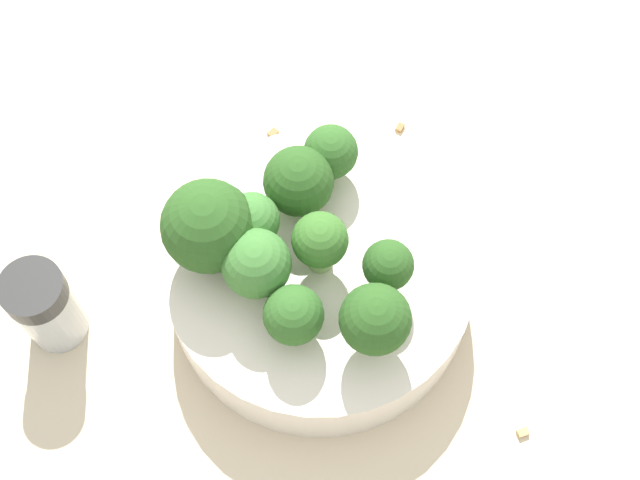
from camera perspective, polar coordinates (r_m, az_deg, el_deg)
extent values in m
plane|color=beige|center=(0.63, 0.00, -3.39)|extent=(3.00, 3.00, 0.00)
cylinder|color=silver|center=(0.61, 0.00, -2.45)|extent=(0.21, 0.21, 0.05)
cylinder|color=#84AD66|center=(0.55, 3.42, -5.90)|extent=(0.02, 0.02, 0.03)
sphere|color=#28511E|center=(0.53, 3.55, -5.09)|extent=(0.04, 0.04, 0.04)
cylinder|color=#7A9E5B|center=(0.57, 0.00, -0.87)|extent=(0.02, 0.02, 0.03)
sphere|color=#386B28|center=(0.55, 0.00, 0.01)|extent=(0.04, 0.04, 0.04)
cylinder|color=#84AD66|center=(0.59, -1.35, 2.94)|extent=(0.02, 0.02, 0.02)
sphere|color=#28511E|center=(0.58, -1.38, 3.78)|extent=(0.05, 0.05, 0.05)
cylinder|color=#7A9E5B|center=(0.57, -3.97, -2.38)|extent=(0.02, 0.02, 0.03)
sphere|color=#3D7533|center=(0.55, -4.10, -1.52)|extent=(0.04, 0.04, 0.04)
cylinder|color=#84AD66|center=(0.56, -1.66, -5.44)|extent=(0.02, 0.02, 0.02)
sphere|color=#2D5B23|center=(0.54, -1.71, -4.81)|extent=(0.04, 0.04, 0.04)
cylinder|color=#84AD66|center=(0.57, 4.26, -2.36)|extent=(0.02, 0.02, 0.03)
sphere|color=#28511E|center=(0.55, 4.39, -1.61)|extent=(0.03, 0.03, 0.03)
cylinder|color=#84AD66|center=(0.58, -6.89, -0.19)|extent=(0.02, 0.02, 0.03)
sphere|color=#28511E|center=(0.56, -7.16, 0.88)|extent=(0.06, 0.06, 0.06)
cylinder|color=#8EB770|center=(0.58, -4.26, 0.41)|extent=(0.02, 0.02, 0.03)
sphere|color=#3D7533|center=(0.56, -4.39, 1.27)|extent=(0.04, 0.04, 0.04)
cylinder|color=#84AD66|center=(0.61, 0.68, 4.85)|extent=(0.02, 0.02, 0.02)
sphere|color=#2D5B23|center=(0.59, 0.69, 5.66)|extent=(0.04, 0.04, 0.04)
cylinder|color=#B2B7BC|center=(0.62, -16.95, -4.40)|extent=(0.04, 0.04, 0.06)
cylinder|color=#2D2D2D|center=(0.59, -17.90, -3.08)|extent=(0.04, 0.04, 0.02)
cube|color=olive|center=(0.69, -3.03, 6.92)|extent=(0.01, 0.01, 0.01)
cube|color=olive|center=(0.70, 5.15, 7.25)|extent=(0.01, 0.01, 0.01)
cube|color=tan|center=(0.61, 12.89, -11.88)|extent=(0.01, 0.01, 0.01)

